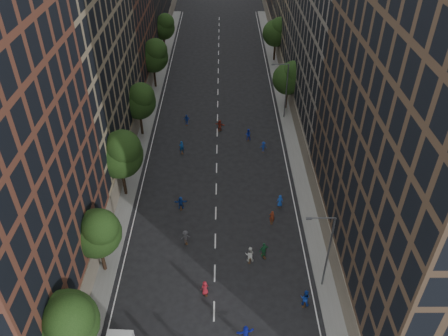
% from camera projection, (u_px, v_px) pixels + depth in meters
% --- Properties ---
extents(ground, '(240.00, 240.00, 0.00)m').
position_uv_depth(ground, '(217.00, 134.00, 65.57)').
color(ground, black).
rests_on(ground, ground).
extents(sidewalk_left, '(4.00, 105.00, 0.15)m').
position_uv_depth(sidewalk_left, '(145.00, 110.00, 71.52)').
color(sidewalk_left, slate).
rests_on(sidewalk_left, ground).
extents(sidewalk_right, '(4.00, 105.00, 0.15)m').
position_uv_depth(sidewalk_right, '(291.00, 109.00, 71.58)').
color(sidewalk_right, slate).
rests_on(sidewalk_right, ground).
extents(bldg_left_b, '(14.00, 26.00, 34.00)m').
position_uv_depth(bldg_left_b, '(54.00, 35.00, 51.38)').
color(bldg_left_b, '#877558').
rests_on(bldg_left_b, ground).
extents(bldg_left_c, '(14.00, 20.00, 28.00)m').
position_uv_depth(bldg_left_c, '(102.00, 4.00, 71.65)').
color(bldg_left_c, '#582F21').
rests_on(bldg_left_c, ground).
extents(bldg_right_b, '(14.00, 28.00, 33.00)m').
position_uv_depth(bldg_right_b, '(357.00, 15.00, 59.01)').
color(bldg_right_b, '#696056').
rests_on(bldg_right_b, ground).
extents(tree_left_0, '(5.20, 5.20, 8.83)m').
position_uv_depth(tree_left_0, '(66.00, 322.00, 32.94)').
color(tree_left_0, black).
rests_on(tree_left_0, ground).
extents(tree_left_1, '(4.80, 4.80, 8.21)m').
position_uv_depth(tree_left_1, '(98.00, 232.00, 41.23)').
color(tree_left_1, black).
rests_on(tree_left_1, ground).
extents(tree_left_2, '(5.60, 5.60, 9.45)m').
position_uv_depth(tree_left_2, '(120.00, 153.00, 50.37)').
color(tree_left_2, black).
rests_on(tree_left_2, ground).
extents(tree_left_3, '(5.00, 5.00, 8.58)m').
position_uv_depth(tree_left_3, '(139.00, 100.00, 61.96)').
color(tree_left_3, black).
rests_on(tree_left_3, ground).
extents(tree_left_4, '(5.40, 5.40, 9.08)m').
position_uv_depth(tree_left_4, '(154.00, 55.00, 74.64)').
color(tree_left_4, black).
rests_on(tree_left_4, ground).
extents(tree_left_5, '(4.80, 4.80, 8.33)m').
position_uv_depth(tree_left_5, '(164.00, 26.00, 87.76)').
color(tree_left_5, black).
rests_on(tree_left_5, ground).
extents(tree_right_a, '(5.00, 5.00, 8.39)m').
position_uv_depth(tree_right_a, '(290.00, 77.00, 68.56)').
color(tree_right_a, black).
rests_on(tree_right_a, ground).
extents(tree_right_b, '(5.20, 5.20, 8.83)m').
position_uv_depth(tree_right_b, '(277.00, 31.00, 84.43)').
color(tree_right_b, black).
rests_on(tree_right_b, ground).
extents(streetlamp_near, '(2.64, 0.22, 9.06)m').
position_uv_depth(streetlamp_near, '(327.00, 249.00, 40.02)').
color(streetlamp_near, '#595B60').
rests_on(streetlamp_near, ground).
extents(streetlamp_far, '(2.64, 0.22, 9.06)m').
position_uv_depth(streetlamp_far, '(285.00, 88.00, 66.54)').
color(streetlamp_far, '#595B60').
rests_on(streetlamp_far, ground).
extents(skater_2, '(1.11, 0.99, 1.90)m').
position_uv_depth(skater_2, '(305.00, 298.00, 40.70)').
color(skater_2, '#153BAF').
rests_on(skater_2, ground).
extents(skater_5, '(1.67, 0.86, 1.72)m').
position_uv_depth(skater_5, '(246.00, 333.00, 37.85)').
color(skater_5, '#1520AD').
rests_on(skater_5, ground).
extents(skater_6, '(0.94, 0.80, 1.63)m').
position_uv_depth(skater_6, '(205.00, 288.00, 41.78)').
color(skater_6, maroon).
rests_on(skater_6, ground).
extents(skater_7, '(0.63, 0.44, 1.64)m').
position_uv_depth(skater_7, '(272.00, 217.00, 49.78)').
color(skater_7, maroon).
rests_on(skater_7, ground).
extents(skater_8, '(0.99, 0.80, 1.90)m').
position_uv_depth(skater_8, '(250.00, 255.00, 45.02)').
color(skater_8, silver).
rests_on(skater_8, ground).
extents(skater_9, '(1.18, 0.89, 1.63)m').
position_uv_depth(skater_9, '(186.00, 237.00, 47.22)').
color(skater_9, '#424146').
rests_on(skater_9, ground).
extents(skater_10, '(1.20, 0.86, 1.89)m').
position_uv_depth(skater_10, '(264.00, 250.00, 45.51)').
color(skater_10, '#1B5C33').
rests_on(skater_10, ground).
extents(skater_11, '(1.58, 0.58, 1.68)m').
position_uv_depth(skater_11, '(181.00, 203.00, 51.68)').
color(skater_11, navy).
rests_on(skater_11, ground).
extents(skater_12, '(0.78, 0.52, 1.57)m').
position_uv_depth(skater_12, '(280.00, 201.00, 52.05)').
color(skater_12, '#1545B2').
rests_on(skater_12, ground).
extents(skater_13, '(0.80, 0.66, 1.88)m').
position_uv_depth(skater_13, '(182.00, 147.00, 61.06)').
color(skater_13, '#124392').
rests_on(skater_13, ground).
extents(skater_14, '(0.88, 0.70, 1.76)m').
position_uv_depth(skater_14, '(248.00, 135.00, 63.83)').
color(skater_14, '#162BB7').
rests_on(skater_14, ground).
extents(skater_15, '(1.03, 0.66, 1.51)m').
position_uv_depth(skater_15, '(263.00, 147.00, 61.45)').
color(skater_15, '#1435A3').
rests_on(skater_15, ground).
extents(skater_16, '(1.06, 0.60, 1.70)m').
position_uv_depth(skater_16, '(187.00, 120.00, 67.28)').
color(skater_16, '#1537AB').
rests_on(skater_16, ground).
extents(skater_17, '(1.64, 0.97, 1.68)m').
position_uv_depth(skater_17, '(220.00, 126.00, 65.95)').
color(skater_17, maroon).
rests_on(skater_17, ground).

